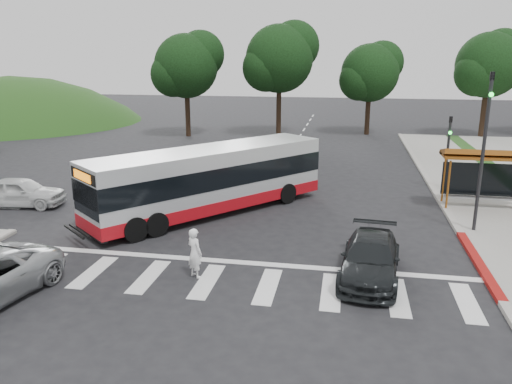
# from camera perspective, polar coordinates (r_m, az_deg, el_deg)

# --- Properties ---
(ground) EXTENTS (140.00, 140.00, 0.00)m
(ground) POSITION_cam_1_polar(r_m,az_deg,el_deg) (21.02, -1.87, -4.39)
(ground) COLOR black
(ground) RESTS_ON ground
(sidewalk_east) EXTENTS (4.00, 40.00, 0.12)m
(sidewalk_east) POSITION_cam_1_polar(r_m,az_deg,el_deg) (29.01, 23.54, 0.00)
(sidewalk_east) COLOR gray
(sidewalk_east) RESTS_ON ground
(curb_east) EXTENTS (0.30, 40.00, 0.15)m
(curb_east) POSITION_cam_1_polar(r_m,az_deg,el_deg) (28.61, 19.65, 0.22)
(curb_east) COLOR #9E9991
(curb_east) RESTS_ON ground
(curb_east_red) EXTENTS (0.32, 6.00, 0.15)m
(curb_east_red) POSITION_cam_1_polar(r_m,az_deg,el_deg) (19.28, 24.09, -7.41)
(curb_east_red) COLOR maroon
(curb_east_red) RESTS_ON ground
(hillside_nw) EXTENTS (44.00, 44.00, 10.00)m
(hillside_nw) POSITION_cam_1_polar(r_m,az_deg,el_deg) (61.63, -25.90, 7.20)
(hillside_nw) COLOR #203F14
(hillside_nw) RESTS_ON ground
(crosswalk_ladder) EXTENTS (18.00, 2.60, 0.01)m
(crosswalk_ladder) POSITION_cam_1_polar(r_m,az_deg,el_deg) (16.54, -5.61, -10.11)
(crosswalk_ladder) COLOR silver
(crosswalk_ladder) RESTS_ON ground
(bus_shelter) EXTENTS (4.20, 1.60, 2.86)m
(bus_shelter) POSITION_cam_1_polar(r_m,az_deg,el_deg) (25.73, 25.02, 3.27)
(bus_shelter) COLOR #945118
(bus_shelter) RESTS_ON sidewalk_east
(traffic_signal_ne_tall) EXTENTS (0.18, 0.37, 6.50)m
(traffic_signal_ne_tall) POSITION_cam_1_polar(r_m,az_deg,el_deg) (21.73, 24.66, 5.44)
(traffic_signal_ne_tall) COLOR black
(traffic_signal_ne_tall) RESTS_ON ground
(traffic_signal_ne_short) EXTENTS (0.18, 0.37, 4.00)m
(traffic_signal_ne_short) POSITION_cam_1_polar(r_m,az_deg,el_deg) (28.70, 21.12, 5.05)
(traffic_signal_ne_short) COLOR black
(traffic_signal_ne_short) RESTS_ON ground
(tree_ne_a) EXTENTS (6.16, 5.74, 9.30)m
(tree_ne_a) POSITION_cam_1_polar(r_m,az_deg,el_deg) (48.85, 25.15, 13.11)
(tree_ne_a) COLOR black
(tree_ne_a) RESTS_ON parking_lot
(tree_north_a) EXTENTS (6.60, 6.15, 10.17)m
(tree_north_a) POSITION_cam_1_polar(r_m,az_deg,el_deg) (45.81, 2.80, 15.10)
(tree_north_a) COLOR black
(tree_north_a) RESTS_ON ground
(tree_north_b) EXTENTS (5.72, 5.33, 8.43)m
(tree_north_b) POSITION_cam_1_polar(r_m,az_deg,el_deg) (47.44, 12.99, 13.23)
(tree_north_b) COLOR black
(tree_north_b) RESTS_ON ground
(tree_north_c) EXTENTS (6.16, 5.74, 9.30)m
(tree_north_c) POSITION_cam_1_polar(r_m,az_deg,el_deg) (45.66, -7.89, 14.19)
(tree_north_c) COLOR black
(tree_north_c) RESTS_ON ground
(transit_bus) EXTENTS (9.41, 10.67, 3.03)m
(transit_bus) POSITION_cam_1_polar(r_m,az_deg,el_deg) (23.03, -5.27, 1.25)
(transit_bus) COLOR silver
(transit_bus) RESTS_ON ground
(pedestrian) EXTENTS (0.74, 0.68, 1.69)m
(pedestrian) POSITION_cam_1_polar(r_m,az_deg,el_deg) (16.58, -7.02, -6.92)
(pedestrian) COLOR white
(pedestrian) RESTS_ON ground
(dark_sedan) EXTENTS (2.28, 4.70, 1.32)m
(dark_sedan) POSITION_cam_1_polar(r_m,az_deg,el_deg) (16.94, 12.93, -7.39)
(dark_sedan) COLOR black
(dark_sedan) RESTS_ON ground
(west_car_white) EXTENTS (4.33, 2.14, 1.42)m
(west_car_white) POSITION_cam_1_polar(r_m,az_deg,el_deg) (26.71, -25.33, 0.01)
(west_car_white) COLOR silver
(west_car_white) RESTS_ON ground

